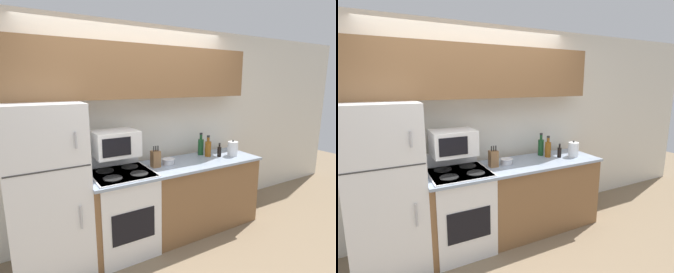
# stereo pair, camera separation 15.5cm
# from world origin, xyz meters

# --- Properties ---
(ground_plane) EXTENTS (12.00, 12.00, 0.00)m
(ground_plane) POSITION_xyz_m (0.00, 0.00, 0.00)
(ground_plane) COLOR #7F6B51
(wall_back) EXTENTS (8.00, 0.05, 2.55)m
(wall_back) POSITION_xyz_m (0.00, 0.73, 1.27)
(wall_back) COLOR silver
(wall_back) RESTS_ON ground_plane
(lower_cabinets) EXTENTS (2.18, 0.64, 0.90)m
(lower_cabinets) POSITION_xyz_m (0.35, 0.30, 0.45)
(lower_cabinets) COLOR brown
(lower_cabinets) RESTS_ON ground_plane
(refrigerator) EXTENTS (0.69, 0.72, 1.68)m
(refrigerator) POSITION_xyz_m (-1.09, 0.35, 0.84)
(refrigerator) COLOR white
(refrigerator) RESTS_ON ground_plane
(upper_cabinets) EXTENTS (2.87, 0.31, 0.59)m
(upper_cabinets) POSITION_xyz_m (0.00, 0.55, 1.97)
(upper_cabinets) COLOR brown
(upper_cabinets) RESTS_ON refrigerator
(stove) EXTENTS (0.64, 0.62, 1.08)m
(stove) POSITION_xyz_m (-0.37, 0.29, 0.47)
(stove) COLOR white
(stove) RESTS_ON ground_plane
(microwave) EXTENTS (0.47, 0.37, 0.27)m
(microwave) POSITION_xyz_m (-0.39, 0.40, 1.22)
(microwave) COLOR white
(microwave) RESTS_ON stove
(knife_block) EXTENTS (0.10, 0.09, 0.25)m
(knife_block) POSITION_xyz_m (0.05, 0.31, 1.00)
(knife_block) COLOR brown
(knife_block) RESTS_ON lower_cabinets
(bowl) EXTENTS (0.16, 0.16, 0.07)m
(bowl) POSITION_xyz_m (0.23, 0.32, 0.94)
(bowl) COLOR silver
(bowl) RESTS_ON lower_cabinets
(bottle_soy_sauce) EXTENTS (0.05, 0.05, 0.18)m
(bottle_soy_sauce) POSITION_xyz_m (0.98, 0.28, 0.97)
(bottle_soy_sauce) COLOR black
(bottle_soy_sauce) RESTS_ON lower_cabinets
(bottle_wine_green) EXTENTS (0.08, 0.08, 0.30)m
(bottle_wine_green) POSITION_xyz_m (0.82, 0.47, 1.02)
(bottle_wine_green) COLOR #194C23
(bottle_wine_green) RESTS_ON lower_cabinets
(bottle_whiskey) EXTENTS (0.08, 0.08, 0.28)m
(bottle_whiskey) POSITION_xyz_m (0.85, 0.36, 1.01)
(bottle_whiskey) COLOR brown
(bottle_whiskey) RESTS_ON lower_cabinets
(kettle) EXTENTS (0.14, 0.14, 0.21)m
(kettle) POSITION_xyz_m (1.17, 0.23, 1.00)
(kettle) COLOR white
(kettle) RESTS_ON lower_cabinets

